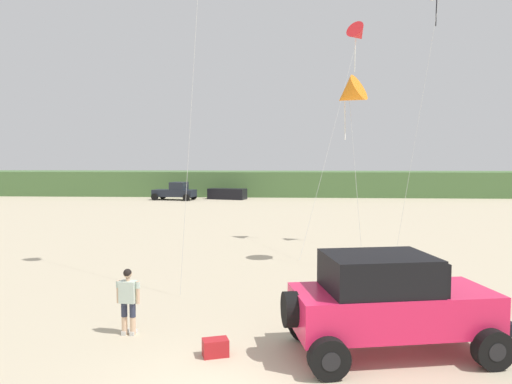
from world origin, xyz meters
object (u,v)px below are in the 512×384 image
(jeep, at_px, (389,301))
(kite_orange_streamer, at_px, (358,34))
(distant_sedan, at_px, (227,194))
(kite_blue_swept, at_px, (349,94))
(person_watching, at_px, (128,298))
(cooler_box, at_px, (215,347))
(distant_pickup, at_px, (175,191))

(jeep, bearing_deg, kite_orange_streamer, 84.60)
(distant_sedan, height_order, kite_blue_swept, kite_blue_swept)
(person_watching, xyz_separation_m, distant_sedan, (-2.60, 41.15, -0.34))
(cooler_box, bearing_deg, distant_pickup, 85.90)
(distant_sedan, height_order, kite_orange_streamer, kite_orange_streamer)
(distant_sedan, distance_m, kite_blue_swept, 34.77)
(cooler_box, height_order, kite_orange_streamer, kite_orange_streamer)
(jeep, relative_size, person_watching, 3.00)
(jeep, distance_m, distant_sedan, 42.84)
(jeep, bearing_deg, kite_blue_swept, 88.45)
(kite_blue_swept, distance_m, kite_orange_streamer, 6.05)
(jeep, bearing_deg, person_watching, 172.94)
(distant_pickup, distance_m, distant_sedan, 5.77)
(person_watching, distance_m, distant_pickup, 40.58)
(jeep, distance_m, person_watching, 6.26)
(distant_pickup, xyz_separation_m, distant_sedan, (5.59, 1.41, -0.34))
(person_watching, height_order, distant_sedan, person_watching)
(distant_pickup, xyz_separation_m, kite_orange_streamer, (15.69, -26.80, 9.69))
(person_watching, distance_m, distant_sedan, 41.24)
(person_watching, distance_m, cooler_box, 2.70)
(jeep, relative_size, distant_sedan, 1.19)
(jeep, relative_size, kite_orange_streamer, 0.45)
(distant_sedan, bearing_deg, kite_orange_streamer, -55.65)
(jeep, xyz_separation_m, cooler_box, (-3.86, -0.36, -1.01))
(jeep, distance_m, distant_pickup, 42.99)
(distant_sedan, bearing_deg, cooler_box, -68.68)
(cooler_box, bearing_deg, kite_orange_streamer, 51.31)
(kite_orange_streamer, bearing_deg, kite_blue_swept, -102.54)
(jeep, relative_size, distant_pickup, 1.03)
(kite_blue_swept, relative_size, kite_orange_streamer, 0.70)
(distant_pickup, bearing_deg, person_watching, -78.36)
(person_watching, height_order, cooler_box, person_watching)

